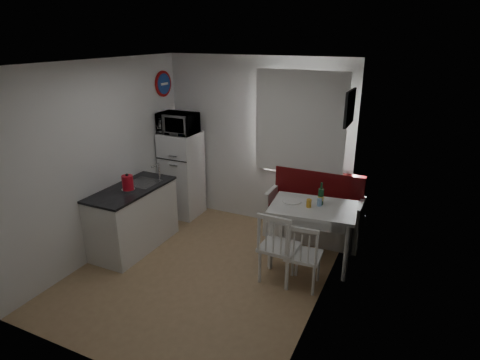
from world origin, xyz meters
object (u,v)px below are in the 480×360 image
object	(u,v)px
kitchen_counter	(134,217)
bench	(314,217)
chair_left	(277,241)
kettle	(128,183)
dining_table	(313,213)
fridge	(182,174)
microwave	(178,123)
wine_bottle	(321,194)
chair_right	(302,250)

from	to	relation	value
kitchen_counter	bench	xyz separation A→B (m)	(2.24, 1.36, -0.12)
chair_left	kettle	distance (m)	2.14
kitchen_counter	bench	bearing A→B (deg)	31.25
kettle	dining_table	bearing A→B (deg)	18.12
fridge	microwave	xyz separation A→B (m)	(0.00, -0.05, 0.87)
microwave	wine_bottle	world-z (taller)	microwave
chair_left	kettle	xyz separation A→B (m)	(-2.09, -0.10, 0.44)
dining_table	chair_left	xyz separation A→B (m)	(-0.25, -0.67, -0.14)
chair_right	dining_table	bearing A→B (deg)	91.37
kitchen_counter	bench	size ratio (longest dim) A/B	0.95
kettle	chair_right	bearing A→B (deg)	2.56
kettle	chair_left	bearing A→B (deg)	2.72
dining_table	kettle	bearing A→B (deg)	-168.24
kitchen_counter	microwave	xyz separation A→B (m)	(0.02, 1.19, 1.12)
dining_table	chair_left	bearing A→B (deg)	-116.92
bench	kettle	distance (m)	2.72
dining_table	chair_right	xyz separation A→B (m)	(0.06, -0.66, -0.19)
chair_left	fridge	distance (m)	2.46
kitchen_counter	chair_right	size ratio (longest dim) A/B	2.88
chair_right	kettle	bearing A→B (deg)	178.64
bench	fridge	distance (m)	2.25
kettle	bench	bearing A→B (deg)	33.80
bench	wine_bottle	xyz separation A→B (m)	(0.21, -0.60, 0.63)
wine_bottle	kitchen_counter	bearing A→B (deg)	-162.79
fridge	microwave	world-z (taller)	microwave
bench	dining_table	xyz separation A→B (m)	(0.15, -0.70, 0.39)
kitchen_counter	fridge	size ratio (longest dim) A/B	0.94
bench	chair_left	size ratio (longest dim) A/B	2.77
bench	chair_right	size ratio (longest dim) A/B	3.04
chair_left	microwave	bearing A→B (deg)	152.18
chair_right	kitchen_counter	bearing A→B (deg)	176.09
chair_left	microwave	xyz separation A→B (m)	(-2.12, 1.20, 0.99)
microwave	dining_table	bearing A→B (deg)	-12.74
wine_bottle	dining_table	bearing A→B (deg)	-121.36
fridge	kettle	world-z (taller)	fridge
bench	chair_left	xyz separation A→B (m)	(-0.10, -1.36, 0.25)
kettle	wine_bottle	size ratio (longest dim) A/B	0.80
bench	fridge	size ratio (longest dim) A/B	0.99
bench	wine_bottle	distance (m)	0.89
dining_table	microwave	world-z (taller)	microwave
bench	chair_right	xyz separation A→B (m)	(0.21, -1.36, 0.20)
dining_table	wine_bottle	size ratio (longest dim) A/B	3.84
dining_table	fridge	bearing A→B (deg)	159.76
kitchen_counter	microwave	size ratio (longest dim) A/B	2.25
bench	chair_left	world-z (taller)	bench
bench	chair_left	distance (m)	1.39
dining_table	kettle	xyz separation A→B (m)	(-2.34, -0.77, 0.30)
chair_right	wine_bottle	bearing A→B (deg)	86.08
dining_table	fridge	distance (m)	2.44
chair_right	fridge	bearing A→B (deg)	148.98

